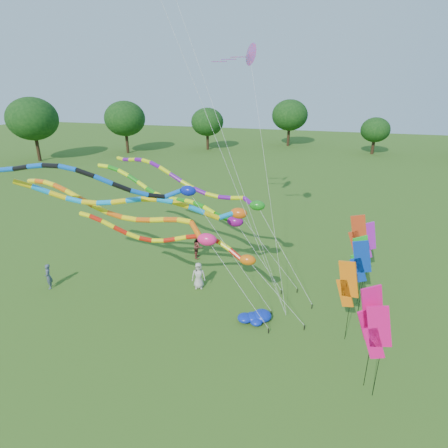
% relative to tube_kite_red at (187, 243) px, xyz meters
% --- Properties ---
extents(ground, '(160.00, 160.00, 0.00)m').
position_rel_tube_kite_red_xyz_m(ground, '(2.79, -3.48, -4.17)').
color(ground, '#2C5B18').
rests_on(ground, ground).
extents(tree_ring, '(120.71, 120.44, 9.69)m').
position_rel_tube_kite_red_xyz_m(tree_ring, '(3.95, -5.29, 1.25)').
color(tree_ring, '#382314').
rests_on(tree_ring, ground).
extents(tube_kite_red, '(11.97, 1.25, 6.02)m').
position_rel_tube_kite_red_xyz_m(tube_kite_red, '(0.00, 0.00, 0.00)').
color(tube_kite_red, black).
rests_on(tube_kite_red, ground).
extents(tube_kite_orange, '(14.79, 2.27, 7.28)m').
position_rel_tube_kite_red_xyz_m(tube_kite_orange, '(-3.00, 0.34, 1.14)').
color(tube_kite_orange, black).
rests_on(tube_kite_orange, ground).
extents(tube_kite_purple, '(14.17, 5.14, 7.83)m').
position_rel_tube_kite_red_xyz_m(tube_kite_purple, '(-1.01, 4.41, 1.91)').
color(tube_kite_purple, black).
rests_on(tube_kite_purple, ground).
extents(tube_kite_blue, '(14.74, 3.72, 9.23)m').
position_rel_tube_kite_red_xyz_m(tube_kite_blue, '(-3.70, -1.71, 3.55)').
color(tube_kite_blue, black).
rests_on(tube_kite_blue, ground).
extents(tube_kite_cyan, '(14.01, 5.07, 7.93)m').
position_rel_tube_kite_red_xyz_m(tube_kite_cyan, '(-1.64, 0.54, 1.75)').
color(tube_kite_cyan, black).
rests_on(tube_kite_cyan, ground).
extents(tube_kite_green, '(13.83, 4.17, 6.89)m').
position_rel_tube_kite_red_xyz_m(tube_kite_green, '(-2.24, 5.06, 0.58)').
color(tube_kite_green, black).
rests_on(tube_kite_green, ground).
extents(delta_kite_high_c, '(5.76, 6.77, 14.81)m').
position_rel_tube_kite_red_xyz_m(delta_kite_high_c, '(1.79, 6.42, 9.23)').
color(delta_kite_high_c, black).
rests_on(delta_kite_high_c, ground).
extents(banner_pole_green, '(1.11, 0.50, 4.34)m').
position_rel_tube_kite_red_xyz_m(banner_pole_green, '(8.89, 2.97, -1.09)').
color(banner_pole_green, black).
rests_on(banner_pole_green, ground).
extents(banner_pole_magenta_a, '(1.11, 0.49, 4.95)m').
position_rel_tube_kite_red_xyz_m(banner_pole_magenta_a, '(8.78, -3.35, -0.49)').
color(banner_pole_magenta_a, black).
rests_on(banner_pole_magenta_a, ground).
extents(banner_pole_blue_b, '(1.16, 0.09, 4.41)m').
position_rel_tube_kite_red_xyz_m(banner_pole_blue_b, '(8.86, 2.19, -1.03)').
color(banner_pole_blue_b, black).
rests_on(banner_pole_blue_b, ground).
extents(banner_pole_violet, '(1.12, 0.47, 4.22)m').
position_rel_tube_kite_red_xyz_m(banner_pole_violet, '(9.50, 5.53, -1.22)').
color(banner_pole_violet, black).
rests_on(banner_pole_violet, ground).
extents(banner_pole_magenta_b, '(1.16, 0.13, 4.35)m').
position_rel_tube_kite_red_xyz_m(banner_pole_magenta_b, '(9.06, -3.74, -1.08)').
color(banner_pole_magenta_b, black).
rests_on(banner_pole_magenta_b, ground).
extents(banner_pole_orange, '(1.09, 0.54, 4.32)m').
position_rel_tube_kite_red_xyz_m(banner_pole_orange, '(8.10, -0.24, -1.11)').
color(banner_pole_orange, black).
rests_on(banner_pole_orange, ground).
extents(banner_pole_red, '(1.16, 0.11, 4.86)m').
position_rel_tube_kite_red_xyz_m(banner_pole_red, '(8.83, 4.87, -0.58)').
color(banner_pole_red, black).
rests_on(banner_pole_red, ground).
extents(blue_nylon_heap, '(1.66, 1.67, 0.53)m').
position_rel_tube_kite_red_xyz_m(blue_nylon_heap, '(3.59, -0.34, -3.94)').
color(blue_nylon_heap, '#0C25A6').
rests_on(blue_nylon_heap, ground).
extents(person_a, '(0.95, 0.75, 1.70)m').
position_rel_tube_kite_red_xyz_m(person_a, '(-0.29, 2.44, -3.33)').
color(person_a, '#BDB5AA').
rests_on(person_a, ground).
extents(person_b, '(0.65, 0.70, 1.61)m').
position_rel_tube_kite_red_xyz_m(person_b, '(-9.20, 0.05, -3.37)').
color(person_b, '#434D5E').
rests_on(person_b, ground).
extents(person_c, '(0.81, 0.95, 1.72)m').
position_rel_tube_kite_red_xyz_m(person_c, '(-1.65, 6.42, -3.31)').
color(person_c, brown).
rests_on(person_c, ground).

